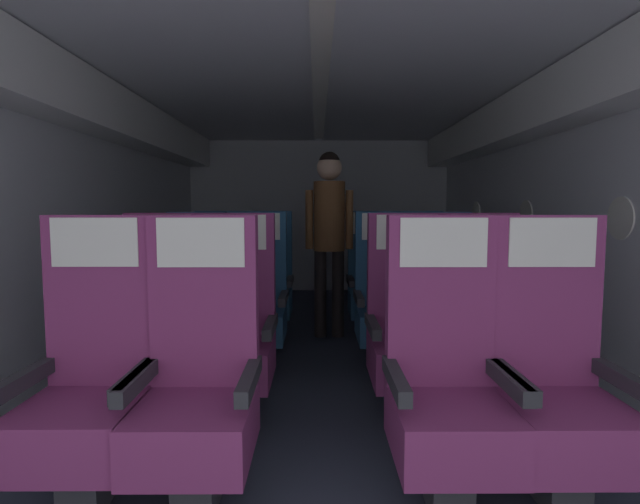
% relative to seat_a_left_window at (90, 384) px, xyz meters
% --- Properties ---
extents(ground, '(3.88, 7.16, 0.02)m').
position_rel_seat_a_left_window_xyz_m(ground, '(0.93, 1.71, -0.48)').
color(ground, '#2D3342').
extents(fuselage_shell, '(3.76, 6.81, 2.17)m').
position_rel_seat_a_left_window_xyz_m(fuselage_shell, '(0.93, 2.00, 1.09)').
color(fuselage_shell, silver).
rests_on(fuselage_shell, ground).
extents(seat_a_left_window, '(0.47, 0.50, 1.14)m').
position_rel_seat_a_left_window_xyz_m(seat_a_left_window, '(0.00, 0.00, 0.00)').
color(seat_a_left_window, '#38383D').
rests_on(seat_a_left_window, ground).
extents(seat_a_left_aisle, '(0.47, 0.50, 1.14)m').
position_rel_seat_a_left_window_xyz_m(seat_a_left_aisle, '(0.44, -0.02, 0.00)').
color(seat_a_left_aisle, '#38383D').
rests_on(seat_a_left_aisle, ground).
extents(seat_a_right_aisle, '(0.47, 0.50, 1.14)m').
position_rel_seat_a_left_window_xyz_m(seat_a_right_aisle, '(1.86, -0.02, 0.00)').
color(seat_a_right_aisle, '#38383D').
rests_on(seat_a_right_aisle, ground).
extents(seat_a_right_window, '(0.47, 0.50, 1.14)m').
position_rel_seat_a_left_window_xyz_m(seat_a_right_window, '(1.42, -0.02, 0.00)').
color(seat_a_right_window, '#38383D').
rests_on(seat_a_right_window, ground).
extents(seat_b_left_window, '(0.47, 0.50, 1.14)m').
position_rel_seat_a_left_window_xyz_m(seat_b_left_window, '(0.01, 0.84, 0.00)').
color(seat_b_left_window, '#38383D').
rests_on(seat_b_left_window, ground).
extents(seat_b_left_aisle, '(0.47, 0.50, 1.14)m').
position_rel_seat_a_left_window_xyz_m(seat_b_left_aisle, '(0.44, 0.83, 0.00)').
color(seat_b_left_aisle, '#38383D').
rests_on(seat_b_left_aisle, ground).
extents(seat_b_right_aisle, '(0.47, 0.50, 1.14)m').
position_rel_seat_a_left_window_xyz_m(seat_b_right_aisle, '(1.85, 0.82, 0.00)').
color(seat_b_right_aisle, '#38383D').
rests_on(seat_b_right_aisle, ground).
extents(seat_b_right_window, '(0.47, 0.50, 1.14)m').
position_rel_seat_a_left_window_xyz_m(seat_b_right_window, '(1.43, 0.83, 0.00)').
color(seat_b_right_window, '#38383D').
rests_on(seat_b_right_window, ground).
extents(seat_c_left_window, '(0.47, 0.50, 1.14)m').
position_rel_seat_a_left_window_xyz_m(seat_c_left_window, '(0.00, 1.68, 0.00)').
color(seat_c_left_window, '#38383D').
rests_on(seat_c_left_window, ground).
extents(seat_c_left_aisle, '(0.47, 0.50, 1.14)m').
position_rel_seat_a_left_window_xyz_m(seat_c_left_aisle, '(0.45, 1.70, 0.00)').
color(seat_c_left_aisle, '#38383D').
rests_on(seat_c_left_aisle, ground).
extents(seat_c_right_aisle, '(0.47, 0.50, 1.14)m').
position_rel_seat_a_left_window_xyz_m(seat_c_right_aisle, '(1.85, 1.70, 0.00)').
color(seat_c_right_aisle, '#38383D').
rests_on(seat_c_right_aisle, ground).
extents(seat_c_right_window, '(0.47, 0.50, 1.14)m').
position_rel_seat_a_left_window_xyz_m(seat_c_right_window, '(1.42, 1.69, 0.00)').
color(seat_c_right_window, '#38383D').
rests_on(seat_c_right_window, ground).
extents(seat_d_left_window, '(0.47, 0.50, 1.14)m').
position_rel_seat_a_left_window_xyz_m(seat_d_left_window, '(0.00, 2.53, 0.00)').
color(seat_d_left_window, '#38383D').
rests_on(seat_d_left_window, ground).
extents(seat_d_left_aisle, '(0.47, 0.50, 1.14)m').
position_rel_seat_a_left_window_xyz_m(seat_d_left_aisle, '(0.45, 2.53, 0.00)').
color(seat_d_left_aisle, '#38383D').
rests_on(seat_d_left_aisle, ground).
extents(seat_d_right_aisle, '(0.47, 0.50, 1.14)m').
position_rel_seat_a_left_window_xyz_m(seat_d_right_aisle, '(1.85, 2.55, 0.00)').
color(seat_d_right_aisle, '#38383D').
rests_on(seat_d_right_aisle, ground).
extents(seat_d_right_window, '(0.47, 0.50, 1.14)m').
position_rel_seat_a_left_window_xyz_m(seat_d_right_window, '(1.42, 2.54, 0.00)').
color(seat_d_right_window, '#38383D').
rests_on(seat_d_right_window, ground).
extents(flight_attendant, '(0.43, 0.28, 1.67)m').
position_rel_seat_a_left_window_xyz_m(flight_attendant, '(1.02, 2.53, 0.56)').
color(flight_attendant, black).
rests_on(flight_attendant, ground).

